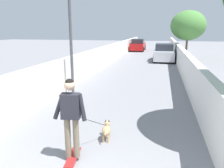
{
  "coord_description": "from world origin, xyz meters",
  "views": [
    {
      "loc": [
        -2.71,
        -1.48,
        2.77
      ],
      "look_at": [
        4.35,
        0.09,
        1.0
      ],
      "focal_mm": 35.94,
      "sensor_mm": 36.0,
      "label": 1
    }
  ],
  "objects_px": {
    "lamp_post": "(70,22)",
    "dog": "(106,130)",
    "tree_right_mid": "(188,25)",
    "car_far": "(138,45)",
    "car_near": "(164,53)",
    "person_skateboarder": "(71,112)",
    "skateboard": "(73,157)"
  },
  "relations": [
    {
      "from": "lamp_post",
      "to": "dog",
      "type": "distance_m",
      "value": 5.31
    },
    {
      "from": "tree_right_mid",
      "to": "car_far",
      "type": "relative_size",
      "value": 1.02
    },
    {
      "from": "dog",
      "to": "car_near",
      "type": "height_order",
      "value": "car_near"
    },
    {
      "from": "tree_right_mid",
      "to": "person_skateboarder",
      "type": "distance_m",
      "value": 18.2
    },
    {
      "from": "car_near",
      "to": "lamp_post",
      "type": "bearing_deg",
      "value": 161.34
    },
    {
      "from": "lamp_post",
      "to": "tree_right_mid",
      "type": "bearing_deg",
      "value": -24.84
    },
    {
      "from": "car_near",
      "to": "car_far",
      "type": "relative_size",
      "value": 0.91
    },
    {
      "from": "car_far",
      "to": "skateboard",
      "type": "bearing_deg",
      "value": -176.99
    },
    {
      "from": "dog",
      "to": "car_near",
      "type": "xyz_separation_m",
      "value": [
        15.44,
        -1.47,
        0.44
      ]
    },
    {
      "from": "tree_right_mid",
      "to": "skateboard",
      "type": "relative_size",
      "value": 5.39
    },
    {
      "from": "dog",
      "to": "car_far",
      "type": "height_order",
      "value": "car_far"
    },
    {
      "from": "person_skateboarder",
      "to": "dog",
      "type": "bearing_deg",
      "value": -24.46
    },
    {
      "from": "tree_right_mid",
      "to": "car_near",
      "type": "relative_size",
      "value": 1.12
    },
    {
      "from": "tree_right_mid",
      "to": "lamp_post",
      "type": "xyz_separation_m",
      "value": [
        -12.78,
        5.92,
        -0.06
      ]
    },
    {
      "from": "car_near",
      "to": "car_far",
      "type": "xyz_separation_m",
      "value": [
        9.55,
        3.33,
        0.0
      ]
    },
    {
      "from": "lamp_post",
      "to": "car_near",
      "type": "height_order",
      "value": "lamp_post"
    },
    {
      "from": "lamp_post",
      "to": "person_skateboarder",
      "type": "xyz_separation_m",
      "value": [
        -4.87,
        -1.97,
        -1.94
      ]
    },
    {
      "from": "lamp_post",
      "to": "skateboard",
      "type": "relative_size",
      "value": 5.45
    },
    {
      "from": "lamp_post",
      "to": "car_far",
      "type": "bearing_deg",
      "value": -1.62
    },
    {
      "from": "skateboard",
      "to": "dog",
      "type": "relative_size",
      "value": 0.6
    },
    {
      "from": "person_skateboarder",
      "to": "dog",
      "type": "xyz_separation_m",
      "value": [
        1.07,
        -0.49,
        -0.83
      ]
    },
    {
      "from": "skateboard",
      "to": "car_near",
      "type": "relative_size",
      "value": 0.21
    },
    {
      "from": "person_skateboarder",
      "to": "car_near",
      "type": "relative_size",
      "value": 0.44
    },
    {
      "from": "tree_right_mid",
      "to": "person_skateboarder",
      "type": "bearing_deg",
      "value": 167.4
    },
    {
      "from": "dog",
      "to": "tree_right_mid",
      "type": "bearing_deg",
      "value": -11.78
    },
    {
      "from": "person_skateboarder",
      "to": "lamp_post",
      "type": "bearing_deg",
      "value": 22.04
    },
    {
      "from": "lamp_post",
      "to": "dog",
      "type": "relative_size",
      "value": 3.24
    },
    {
      "from": "lamp_post",
      "to": "skateboard",
      "type": "height_order",
      "value": "lamp_post"
    },
    {
      "from": "person_skateboarder",
      "to": "car_near",
      "type": "height_order",
      "value": "person_skateboarder"
    },
    {
      "from": "skateboard",
      "to": "car_far",
      "type": "bearing_deg",
      "value": 3.01
    },
    {
      "from": "tree_right_mid",
      "to": "person_skateboarder",
      "type": "xyz_separation_m",
      "value": [
        -17.65,
        3.94,
        -2.0
      ]
    },
    {
      "from": "lamp_post",
      "to": "person_skateboarder",
      "type": "height_order",
      "value": "lamp_post"
    }
  ]
}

